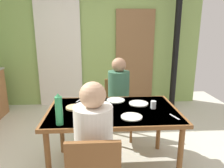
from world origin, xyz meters
name	(u,v)px	position (x,y,z in m)	size (l,w,h in m)	color
ground_plane	(84,168)	(0.00, 0.00, 0.00)	(5.97, 5.97, 0.00)	beige
wall_back	(89,39)	(0.00, 2.30, 1.40)	(4.69, 0.10, 2.80)	#93B561
door_wooden	(135,58)	(0.96, 2.22, 1.00)	(0.80, 0.05, 2.00)	olive
stove_pipe_column	(176,40)	(1.74, 1.95, 1.40)	(0.12, 0.12, 2.80)	black
curtain_panel	(59,51)	(-0.62, 2.20, 1.18)	(0.90, 0.03, 2.35)	white
dining_table	(113,115)	(0.34, -0.02, 0.67)	(1.43, 0.88, 0.74)	brown
chair_far_diner	(118,105)	(0.47, 0.78, 0.50)	(0.40, 0.40, 0.87)	brown
person_near_diner	(94,136)	(0.15, -0.68, 0.78)	(0.30, 0.37, 0.77)	silver
person_far_diner	(119,89)	(0.47, 0.64, 0.78)	(0.30, 0.37, 0.77)	#2E6A4C
water_bottle_green_near	(59,110)	(-0.17, -0.36, 0.88)	(0.07, 0.07, 0.30)	#32995C
dinner_plate_near_left	(132,117)	(0.51, -0.25, 0.74)	(0.21, 0.21, 0.01)	white
dinner_plate_near_right	(139,103)	(0.66, 0.14, 0.74)	(0.22, 0.22, 0.01)	white
dinner_plate_far_center	(116,100)	(0.40, 0.27, 0.74)	(0.22, 0.22, 0.01)	white
dinner_plate_far_side	(85,115)	(0.04, -0.16, 0.74)	(0.21, 0.21, 0.01)	white
drinking_glass_by_near_diner	(90,98)	(0.08, 0.26, 0.79)	(0.06, 0.06, 0.10)	silver
drinking_glass_by_far_diner	(153,105)	(0.79, -0.02, 0.78)	(0.06, 0.06, 0.09)	silver
bread_plate_sliced	(74,107)	(-0.08, 0.04, 0.75)	(0.19, 0.19, 0.02)	#DBB77A
cutlery_knife_near	(79,100)	(-0.06, 0.31, 0.74)	(0.15, 0.02, 0.00)	silver
cutlery_fork_near	(174,117)	(0.95, -0.26, 0.74)	(0.15, 0.02, 0.00)	silver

